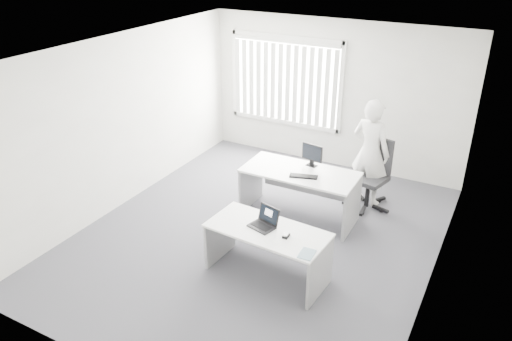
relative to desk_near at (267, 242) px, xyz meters
The scene contains 18 objects.
ground 1.09m from the desk_near, 124.65° to the left, with size 6.00×6.00×0.00m, color #4D4C53.
wall_back 3.93m from the desk_near, 98.20° to the left, with size 5.00×0.02×2.80m, color silver.
wall_front 2.44m from the desk_near, 103.89° to the right, with size 5.00×0.02×2.80m, color silver.
wall_left 3.27m from the desk_near, 165.45° to the left, with size 0.02×6.00×2.80m, color silver.
wall_right 2.28m from the desk_near, 22.04° to the left, with size 0.02×6.00×2.80m, color silver.
ceiling 2.48m from the desk_near, 124.65° to the left, with size 5.00×6.00×0.02m, color white.
window 4.19m from the desk_near, 112.41° to the left, with size 2.32×0.06×1.76m, color silver.
blinds 4.12m from the desk_near, 112.73° to the left, with size 2.20×0.10×1.50m, color silver, non-canonical shape.
desk_near is the anchor object (origin of this frame).
desk_far 1.62m from the desk_near, 98.93° to the left, with size 1.80×0.86×0.82m.
office_chair 2.59m from the desk_near, 75.77° to the left, with size 0.81×0.81×1.17m.
person 2.70m from the desk_near, 78.06° to the left, with size 0.66×0.44×1.82m, color silver.
laptop 0.34m from the desk_near, behind, with size 0.33×0.29×0.25m, color black, non-canonical shape.
paper_sheet 0.43m from the desk_near, 20.17° to the right, with size 0.33×0.23×0.00m, color white.
mouse 0.37m from the desk_near, ahead, with size 0.07×0.12×0.05m, color #AAAAAC, non-canonical shape.
booklet 0.74m from the desk_near, 21.94° to the right, with size 0.17×0.24×0.01m, color silver.
keyboard 1.47m from the desk_near, 94.93° to the left, with size 0.43×0.14×0.02m, color black.
monitor 1.93m from the desk_near, 95.23° to the left, with size 0.37×0.11×0.37m, color black, non-canonical shape.
Camera 1 is at (3.01, -5.66, 4.20)m, focal length 35.00 mm.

